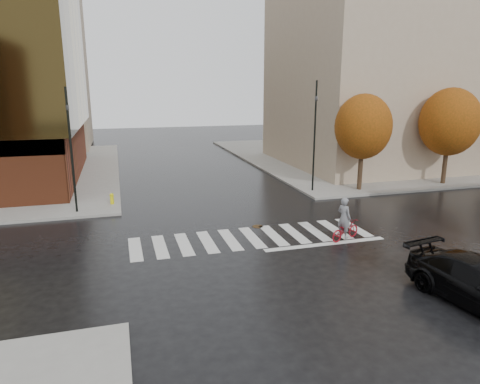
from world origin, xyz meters
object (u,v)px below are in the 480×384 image
object	(u,v)px
traffic_light_nw	(71,143)
fire_hydrant	(112,198)
cyclist	(345,225)
traffic_light_ne	(315,129)

from	to	relation	value
traffic_light_nw	fire_hydrant	distance (m)	4.18
cyclist	traffic_light_ne	distance (m)	10.06
traffic_light_ne	cyclist	bearing A→B (deg)	66.48
cyclist	fire_hydrant	size ratio (longest dim) A/B	3.07
traffic_light_ne	fire_hydrant	distance (m)	13.78
traffic_light_ne	traffic_light_nw	bearing A→B (deg)	-3.55
traffic_light_nw	fire_hydrant	world-z (taller)	traffic_light_nw
cyclist	traffic_light_nw	distance (m)	15.26
traffic_light_ne	fire_hydrant	world-z (taller)	traffic_light_ne
traffic_light_ne	fire_hydrant	bearing A→B (deg)	-7.83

